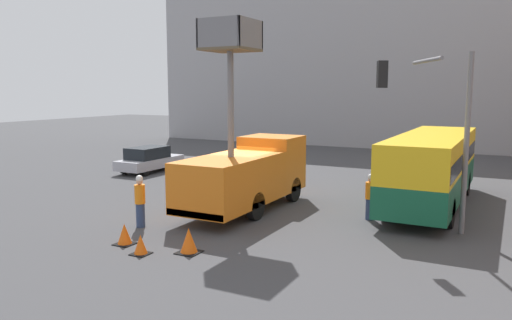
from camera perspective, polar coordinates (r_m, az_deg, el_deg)
ground_plane at (r=21.51m, az=-1.76°, el=-5.32°), size 120.00×120.00×0.00m
building_backdrop_far at (r=48.14m, az=15.56°, el=10.88°), size 44.00×10.00×15.22m
utility_truck at (r=20.57m, az=-1.08°, el=-1.28°), size 2.44×7.30×7.56m
city_bus at (r=22.45m, az=19.48°, el=-0.46°), size 2.58×10.27×3.10m
traffic_light_pole at (r=17.97m, az=20.00°, el=5.03°), size 2.94×2.69×6.23m
road_worker_near_truck at (r=18.61m, az=-13.11°, el=-4.58°), size 0.38×0.38×1.92m
road_worker_directing at (r=19.67m, az=12.92°, el=-4.13°), size 0.38×0.38×1.79m
traffic_cone_near_truck at (r=15.59m, az=-7.69°, el=-9.18°), size 0.68×0.68×0.78m
traffic_cone_mid_road at (r=15.75m, az=-13.05°, el=-9.47°), size 0.53×0.53×0.61m
traffic_cone_far_side at (r=16.83m, az=-14.79°, el=-8.25°), size 0.60×0.60×0.69m
parked_car_curbside at (r=31.07m, az=-12.10°, el=0.09°), size 1.84×4.51×1.54m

